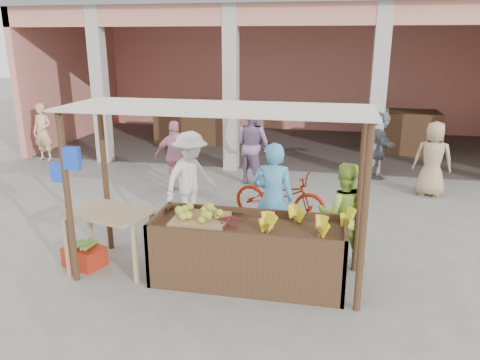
% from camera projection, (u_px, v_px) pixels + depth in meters
% --- Properties ---
extents(ground, '(60.00, 60.00, 0.00)m').
position_uv_depth(ground, '(213.00, 277.00, 6.59)').
color(ground, slate).
rests_on(ground, ground).
extents(market_building, '(14.40, 6.40, 4.20)m').
position_uv_depth(market_building, '(288.00, 56.00, 14.16)').
color(market_building, tan).
rests_on(market_building, ground).
extents(fruit_stall, '(2.60, 0.95, 0.80)m').
position_uv_depth(fruit_stall, '(248.00, 254.00, 6.38)').
color(fruit_stall, '#4E341F').
rests_on(fruit_stall, ground).
extents(stall_awning, '(4.09, 1.35, 2.39)m').
position_uv_depth(stall_awning, '(211.00, 138.00, 6.08)').
color(stall_awning, '#4E341F').
rests_on(stall_awning, ground).
extents(banana_heap, '(1.14, 0.62, 0.21)m').
position_uv_depth(banana_heap, '(305.00, 222.00, 6.15)').
color(banana_heap, yellow).
rests_on(banana_heap, fruit_stall).
extents(melon_tray, '(0.74, 0.64, 0.20)m').
position_uv_depth(melon_tray, '(200.00, 215.00, 6.42)').
color(melon_tray, '#9F7E52').
rests_on(melon_tray, fruit_stall).
extents(berry_heap, '(0.45, 0.37, 0.14)m').
position_uv_depth(berry_heap, '(230.00, 220.00, 6.30)').
color(berry_heap, maroon).
rests_on(berry_heap, fruit_stall).
extents(side_table, '(1.26, 1.00, 0.90)m').
position_uv_depth(side_table, '(110.00, 220.00, 6.62)').
color(side_table, tan).
rests_on(side_table, ground).
extents(papaya_pile, '(0.66, 0.38, 0.19)m').
position_uv_depth(papaya_pile, '(108.00, 205.00, 6.55)').
color(papaya_pile, '#539430').
rests_on(papaya_pile, side_table).
extents(red_crate, '(0.66, 0.56, 0.29)m').
position_uv_depth(red_crate, '(85.00, 256.00, 6.88)').
color(red_crate, '#B52A13').
rests_on(red_crate, ground).
extents(plantain_bundle, '(0.42, 0.30, 0.08)m').
position_uv_depth(plantain_bundle, '(83.00, 245.00, 6.83)').
color(plantain_bundle, '#659736').
rests_on(plantain_bundle, red_crate).
extents(produce_sacks, '(0.73, 0.45, 0.55)m').
position_uv_depth(produce_sacks, '(374.00, 167.00, 11.13)').
color(produce_sacks, maroon).
rests_on(produce_sacks, ground).
extents(vendor_blue, '(0.70, 0.52, 1.87)m').
position_uv_depth(vendor_blue, '(273.00, 195.00, 7.12)').
color(vendor_blue, '#51A5D9').
rests_on(vendor_blue, ground).
extents(vendor_green, '(0.81, 0.50, 1.63)m').
position_uv_depth(vendor_green, '(343.00, 211.00, 6.79)').
color(vendor_green, '#A9D249').
rests_on(vendor_green, ground).
extents(motorcycle, '(1.02, 1.92, 0.95)m').
position_uv_depth(motorcycle, '(280.00, 195.00, 8.56)').
color(motorcycle, maroon).
rests_on(motorcycle, ground).
extents(shopper_a, '(1.13, 1.30, 1.83)m').
position_uv_depth(shopper_a, '(190.00, 175.00, 8.24)').
color(shopper_a, white).
rests_on(shopper_a, ground).
extents(shopper_b, '(1.06, 0.70, 1.66)m').
position_uv_depth(shopper_b, '(176.00, 154.00, 10.06)').
color(shopper_b, pink).
rests_on(shopper_b, ground).
extents(shopper_c, '(0.92, 0.67, 1.77)m').
position_uv_depth(shopper_c, '(433.00, 155.00, 9.78)').
color(shopper_c, tan).
rests_on(shopper_c, ground).
extents(shopper_d, '(0.84, 1.73, 1.81)m').
position_uv_depth(shopper_d, '(378.00, 140.00, 11.14)').
color(shopper_d, '#555762').
rests_on(shopper_d, ground).
extents(shopper_e, '(0.66, 0.53, 1.63)m').
position_uv_depth(shopper_e, '(43.00, 131.00, 12.65)').
color(shopper_e, '#E9B37D').
rests_on(shopper_e, ground).
extents(shopper_f, '(1.11, 0.96, 1.98)m').
position_uv_depth(shopper_f, '(253.00, 141.00, 10.61)').
color(shopper_f, gray).
rests_on(shopper_f, ground).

